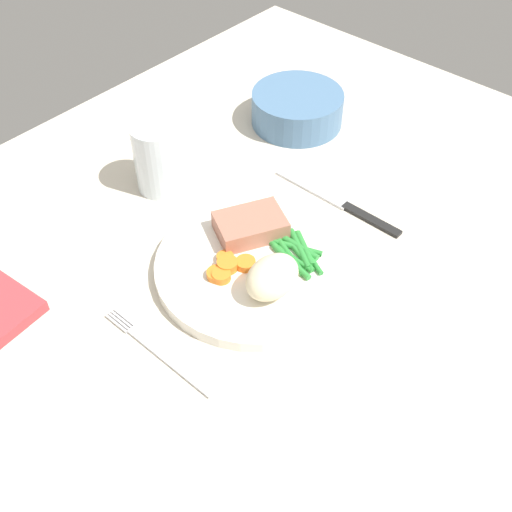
% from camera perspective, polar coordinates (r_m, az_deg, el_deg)
% --- Properties ---
extents(dining_table, '(1.20, 0.90, 0.02)m').
position_cam_1_polar(dining_table, '(0.80, -1.65, -1.70)').
color(dining_table, beige).
rests_on(dining_table, ground).
extents(dinner_plate, '(0.25, 0.25, 0.02)m').
position_cam_1_polar(dinner_plate, '(0.78, -0.00, -0.92)').
color(dinner_plate, white).
rests_on(dinner_plate, dining_table).
extents(meat_portion, '(0.10, 0.09, 0.03)m').
position_cam_1_polar(meat_portion, '(0.81, -0.50, 2.75)').
color(meat_portion, '#A86B56').
rests_on(meat_portion, dinner_plate).
extents(mashed_potatoes, '(0.07, 0.05, 0.05)m').
position_cam_1_polar(mashed_potatoes, '(0.73, 1.47, -1.90)').
color(mashed_potatoes, beige).
rests_on(mashed_potatoes, dinner_plate).
extents(carrot_slices, '(0.06, 0.05, 0.01)m').
position_cam_1_polar(carrot_slices, '(0.77, -2.59, -1.09)').
color(carrot_slices, orange).
rests_on(carrot_slices, dinner_plate).
extents(green_beans, '(0.06, 0.10, 0.01)m').
position_cam_1_polar(green_beans, '(0.79, 3.55, 0.51)').
color(green_beans, '#2D8C38').
rests_on(green_beans, dinner_plate).
extents(fork, '(0.01, 0.17, 0.00)m').
position_cam_1_polar(fork, '(0.72, -8.72, -8.51)').
color(fork, silver).
rests_on(fork, dining_table).
extents(knife, '(0.02, 0.20, 0.01)m').
position_cam_1_polar(knife, '(0.89, 7.52, 4.75)').
color(knife, black).
rests_on(knife, dining_table).
extents(water_glass, '(0.07, 0.07, 0.10)m').
position_cam_1_polar(water_glass, '(0.89, -8.64, 8.46)').
color(water_glass, silver).
rests_on(water_glass, dining_table).
extents(salad_bowl, '(0.14, 0.14, 0.05)m').
position_cam_1_polar(salad_bowl, '(1.03, 3.73, 13.24)').
color(salad_bowl, '#4C7299').
rests_on(salad_bowl, dining_table).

